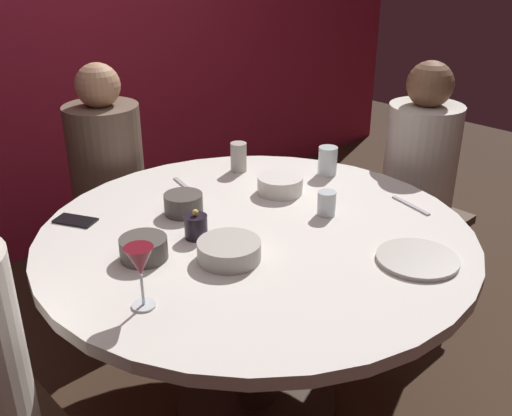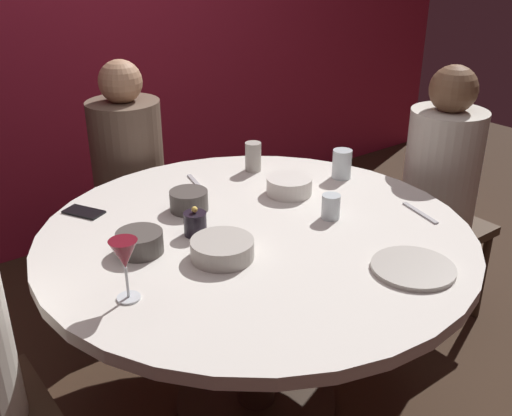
{
  "view_description": "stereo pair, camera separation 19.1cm",
  "coord_description": "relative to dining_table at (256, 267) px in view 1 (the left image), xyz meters",
  "views": [
    {
      "loc": [
        -1.2,
        -1.25,
        1.63
      ],
      "look_at": [
        0.0,
        0.0,
        0.82
      ],
      "focal_mm": 41.52,
      "sensor_mm": 36.0,
      "label": 1
    },
    {
      "loc": [
        -1.05,
        -1.37,
        1.63
      ],
      "look_at": [
        0.0,
        0.0,
        0.82
      ],
      "focal_mm": 41.52,
      "sensor_mm": 36.0,
      "label": 2
    }
  ],
  "objects": [
    {
      "name": "candle_holder",
      "position": [
        -0.17,
        0.09,
        0.18
      ],
      "size": [
        0.07,
        0.07,
        0.1
      ],
      "color": "black",
      "rests_on": "dining_table"
    },
    {
      "name": "ground_plane",
      "position": [
        0.0,
        0.0,
        -0.6
      ],
      "size": [
        8.0,
        8.0,
        0.0
      ],
      "primitive_type": "plane",
      "color": "#382619"
    },
    {
      "name": "cup_near_candle",
      "position": [
        0.32,
        0.43,
        0.2
      ],
      "size": [
        0.07,
        0.07,
        0.12
      ],
      "primitive_type": "cylinder",
      "color": "#B2ADA3",
      "rests_on": "dining_table"
    },
    {
      "name": "bowl_salad_center",
      "position": [
        -0.09,
        0.27,
        0.18
      ],
      "size": [
        0.13,
        0.13,
        0.07
      ],
      "primitive_type": "cylinder",
      "color": "#4C4742",
      "rests_on": "dining_table"
    },
    {
      "name": "seated_diner_back",
      "position": [
        0.0,
        0.94,
        0.11
      ],
      "size": [
        0.4,
        0.4,
        1.15
      ],
      "rotation": [
        0.0,
        0.0,
        4.71
      ],
      "color": "#3F2D1E",
      "rests_on": "ground"
    },
    {
      "name": "dinner_plate",
      "position": [
        0.21,
        -0.48,
        0.15
      ],
      "size": [
        0.24,
        0.24,
        0.01
      ],
      "primitive_type": "cylinder",
      "color": "#B2ADA3",
      "rests_on": "dining_table"
    },
    {
      "name": "bowl_small_white",
      "position": [
        -0.19,
        -0.08,
        0.17
      ],
      "size": [
        0.19,
        0.19,
        0.06
      ],
      "primitive_type": "cylinder",
      "color": "#B2ADA3",
      "rests_on": "dining_table"
    },
    {
      "name": "cup_by_left_diner",
      "position": [
        0.55,
        0.16,
        0.2
      ],
      "size": [
        0.08,
        0.08,
        0.12
      ],
      "primitive_type": "cylinder",
      "color": "silver",
      "rests_on": "dining_table"
    },
    {
      "name": "seated_diner_right",
      "position": [
        0.99,
        0.0,
        0.11
      ],
      "size": [
        0.4,
        0.4,
        1.16
      ],
      "rotation": [
        0.0,
        0.0,
        3.14
      ],
      "color": "#3F2D1E",
      "rests_on": "ground"
    },
    {
      "name": "bowl_sauce_side",
      "position": [
        -0.37,
        0.1,
        0.17
      ],
      "size": [
        0.14,
        0.14,
        0.07
      ],
      "primitive_type": "cylinder",
      "color": "#4C4742",
      "rests_on": "dining_table"
    },
    {
      "name": "dining_table",
      "position": [
        0.0,
        0.0,
        0.0
      ],
      "size": [
        1.43,
        1.43,
        0.74
      ],
      "color": "silver",
      "rests_on": "ground"
    },
    {
      "name": "fork_near_plate",
      "position": [
        0.53,
        -0.25,
        0.14
      ],
      "size": [
        0.06,
        0.18,
        0.01
      ],
      "primitive_type": "cube",
      "rotation": [
        0.0,
        0.0,
        -0.24
      ],
      "color": "#B7B7BC",
      "rests_on": "dining_table"
    },
    {
      "name": "back_wall",
      "position": [
        0.0,
        1.73,
        0.7
      ],
      "size": [
        6.0,
        0.1,
        2.6
      ],
      "primitive_type": "cube",
      "color": "maroon",
      "rests_on": "ground"
    },
    {
      "name": "bowl_serving_large",
      "position": [
        0.28,
        0.16,
        0.17
      ],
      "size": [
        0.17,
        0.17,
        0.06
      ],
      "primitive_type": "cylinder",
      "color": "silver",
      "rests_on": "dining_table"
    },
    {
      "name": "cup_by_right_diner",
      "position": [
        0.26,
        -0.08,
        0.18
      ],
      "size": [
        0.06,
        0.06,
        0.09
      ],
      "primitive_type": "cylinder",
      "color": "silver",
      "rests_on": "dining_table"
    },
    {
      "name": "cell_phone",
      "position": [
        -0.4,
        0.47,
        0.14
      ],
      "size": [
        0.13,
        0.16,
        0.01
      ],
      "primitive_type": "cube",
      "rotation": [
        0.0,
        0.0,
        3.62
      ],
      "color": "black",
      "rests_on": "dining_table"
    },
    {
      "name": "wine_glass",
      "position": [
        -0.51,
        -0.11,
        0.27
      ],
      "size": [
        0.08,
        0.08,
        0.18
      ],
      "color": "silver",
      "rests_on": "dining_table"
    },
    {
      "name": "knife_near_plate",
      "position": [
        0.06,
        0.46,
        0.14
      ],
      "size": [
        0.06,
        0.18,
        0.01
      ],
      "primitive_type": "cube",
      "rotation": [
        0.0,
        0.0,
        -0.24
      ],
      "color": "#B7B7BC",
      "rests_on": "dining_table"
    }
  ]
}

